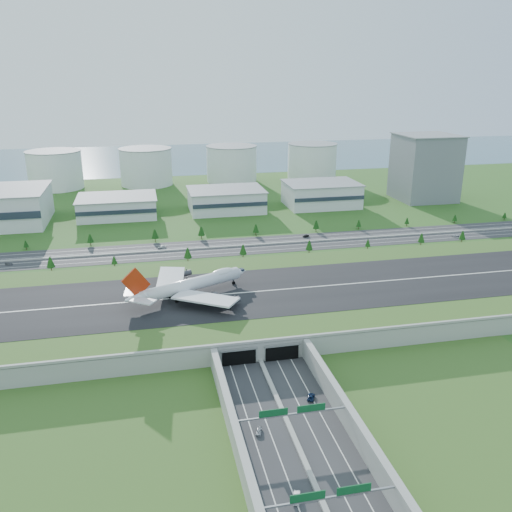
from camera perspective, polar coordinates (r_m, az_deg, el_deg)
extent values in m
plane|color=#26531A|center=(257.66, -1.95, -5.61)|extent=(1200.00, 1200.00, 0.00)
cube|color=gray|center=(256.02, -1.96, -4.80)|extent=(520.00, 100.00, 8.00)
cube|color=#2A561D|center=(254.40, -1.97, -3.96)|extent=(520.00, 100.00, 0.16)
cube|color=black|center=(254.35, -1.97, -3.93)|extent=(520.00, 58.00, 0.12)
cube|color=silver|center=(254.32, -1.97, -3.91)|extent=(520.00, 0.90, 0.02)
cube|color=gray|center=(210.36, 0.44, -8.96)|extent=(520.00, 1.20, 1.20)
cube|color=#28282B|center=(166.41, 5.28, -21.17)|extent=(34.00, 120.00, 0.12)
cube|color=gray|center=(166.16, 5.29, -21.07)|extent=(1.60, 120.00, 0.90)
cube|color=gray|center=(168.04, -2.02, -18.90)|extent=(2.40, 100.00, 8.00)
cube|color=gray|center=(176.59, 10.24, -17.11)|extent=(2.40, 100.00, 8.00)
cube|color=black|center=(210.81, -1.81, -10.58)|extent=(13.00, 1.20, 6.00)
cube|color=black|center=(214.05, 2.75, -10.10)|extent=(13.00, 1.20, 6.00)
cylinder|color=gray|center=(172.16, -2.60, -18.06)|extent=(0.70, 0.70, 7.00)
cylinder|color=gray|center=(180.87, 9.86, -16.31)|extent=(0.70, 0.70, 7.00)
cube|color=gray|center=(173.39, 3.84, -16.27)|extent=(38.00, 0.50, 0.50)
cube|color=#0C4C23|center=(171.20, 1.85, -16.17)|extent=(9.00, 0.30, 2.40)
cube|color=#0C4C23|center=(174.01, 5.84, -15.63)|extent=(9.00, 0.30, 2.40)
cylinder|color=gray|center=(156.31, 14.96, -23.33)|extent=(0.70, 0.70, 7.00)
cube|color=gray|center=(147.58, 7.87, -23.86)|extent=(38.00, 0.50, 0.50)
cube|color=#0C4C23|center=(145.03, 5.46, -23.92)|extent=(9.00, 0.30, 2.40)
cube|color=#0C4C23|center=(148.34, 10.28, -23.01)|extent=(9.00, 0.30, 2.40)
cube|color=#28282B|center=(345.34, -4.75, 0.83)|extent=(560.00, 36.00, 0.12)
cylinder|color=#3D2819|center=(326.01, -20.75, -1.22)|extent=(0.50, 0.50, 3.01)
cone|color=#14360E|center=(324.78, -20.83, -0.58)|extent=(4.68, 4.68, 6.02)
cylinder|color=#3D2819|center=(322.31, -14.66, -0.88)|extent=(0.50, 0.50, 2.24)
cone|color=#14360E|center=(321.38, -14.71, -0.40)|extent=(3.48, 3.48, 4.48)
cylinder|color=#3D2819|center=(322.53, -7.18, -0.30)|extent=(0.50, 0.50, 3.04)
cone|color=#14360E|center=(321.28, -7.21, 0.35)|extent=(4.73, 4.73, 6.08)
cylinder|color=#3D2819|center=(326.68, -1.37, 0.08)|extent=(0.50, 0.50, 2.90)
cone|color=#14360E|center=(325.51, -1.37, 0.70)|extent=(4.51, 4.51, 5.79)
cylinder|color=#3D2819|center=(336.45, 5.61, 0.56)|extent=(0.50, 0.50, 2.89)
cone|color=#14360E|center=(335.31, 5.63, 1.16)|extent=(4.49, 4.49, 5.78)
cylinder|color=#3D2819|center=(349.85, 11.66, 0.92)|extent=(0.50, 0.50, 2.22)
cone|color=#14360E|center=(349.00, 11.69, 1.36)|extent=(3.45, 3.45, 4.44)
cylinder|color=#3D2819|center=(365.77, 16.97, 1.32)|extent=(0.50, 0.50, 2.83)
cone|color=#14360E|center=(364.75, 17.02, 1.86)|extent=(4.40, 4.40, 5.66)
cylinder|color=#3D2819|center=(380.64, 20.85, 1.56)|extent=(0.50, 0.50, 2.80)
cone|color=#14360E|center=(379.66, 20.91, 2.08)|extent=(4.35, 4.35, 5.59)
cylinder|color=#3D2819|center=(371.09, -23.02, 0.80)|extent=(0.50, 0.50, 2.10)
cone|color=#14360E|center=(370.33, -23.08, 1.19)|extent=(3.27, 3.27, 4.20)
cylinder|color=#3D2819|center=(365.20, -17.01, 1.28)|extent=(0.50, 0.50, 2.77)
cone|color=#14360E|center=(364.19, -17.07, 1.81)|extent=(4.31, 4.31, 5.54)
cylinder|color=#3D2819|center=(363.56, -10.56, 1.74)|extent=(0.50, 0.50, 3.01)
cone|color=#14360E|center=(362.46, -10.59, 2.32)|extent=(4.68, 4.68, 6.02)
cylinder|color=#3D2819|center=(365.37, -5.76, 2.06)|extent=(0.50, 0.50, 3.03)
cone|color=#14360E|center=(364.27, -5.78, 2.64)|extent=(4.71, 4.71, 6.05)
cylinder|color=#3D2819|center=(371.04, -0.02, 2.41)|extent=(0.50, 0.50, 2.82)
cone|color=#14360E|center=(370.03, -0.02, 2.94)|extent=(4.38, 4.38, 5.63)
cylinder|color=#3D2819|center=(382.01, 6.33, 2.78)|extent=(0.50, 0.50, 2.91)
cone|color=#14360E|center=(381.00, 6.35, 3.32)|extent=(4.52, 4.52, 5.81)
cylinder|color=#3D2819|center=(392.99, 10.73, 2.99)|extent=(0.50, 0.50, 2.38)
cone|color=#14360E|center=(392.18, 10.76, 3.41)|extent=(3.71, 3.71, 4.77)
cylinder|color=#3D2819|center=(408.62, 15.58, 3.22)|extent=(0.50, 0.50, 2.21)
cone|color=#14360E|center=(407.89, 15.61, 3.60)|extent=(3.44, 3.44, 4.42)
cylinder|color=#3D2819|center=(427.53, 20.17, 3.42)|extent=(0.50, 0.50, 2.23)
cone|color=#14360E|center=(426.84, 20.21, 3.79)|extent=(3.46, 3.46, 4.45)
cylinder|color=#3D2819|center=(450.79, 24.67, 3.60)|extent=(0.50, 0.50, 2.05)
cone|color=#14360E|center=(450.18, 24.71, 3.92)|extent=(3.18, 3.18, 4.09)
cube|color=silver|center=(432.89, -14.39, 5.06)|extent=(58.00, 42.00, 15.00)
cube|color=silver|center=(437.15, -3.17, 5.89)|extent=(58.00, 42.00, 17.00)
cube|color=silver|center=(455.83, 6.88, 6.46)|extent=(58.00, 42.00, 19.00)
cube|color=slate|center=(495.46, 17.36, 8.86)|extent=(46.00, 46.00, 55.00)
cylinder|color=silver|center=(553.94, -20.39, 8.48)|extent=(50.00, 50.00, 35.00)
cylinder|color=silver|center=(548.23, -11.49, 9.18)|extent=(50.00, 50.00, 35.00)
cylinder|color=silver|center=(555.61, -2.58, 9.66)|extent=(50.00, 50.00, 35.00)
cylinder|color=silver|center=(575.59, 5.92, 9.90)|extent=(50.00, 50.00, 35.00)
cube|color=#3E6477|center=(719.98, -8.86, 10.18)|extent=(1200.00, 260.00, 0.06)
cylinder|color=silver|center=(251.33, -6.87, -3.02)|extent=(49.42, 27.12, 5.91)
cone|color=silver|center=(265.17, -1.70, -1.69)|extent=(9.19, 8.47, 5.91)
cone|color=silver|center=(239.77, -12.61, -4.37)|extent=(10.87, 9.25, 5.91)
ellipsoid|color=silver|center=(259.10, -3.54, -1.72)|extent=(13.37, 9.48, 3.64)
cube|color=silver|center=(238.31, -5.33, -4.46)|extent=(29.79, 25.23, 1.46)
cube|color=silver|center=(263.71, -8.94, -2.26)|extent=(15.38, 28.99, 1.46)
cylinder|color=#38383D|center=(245.73, -4.65, -4.21)|extent=(5.52, 4.53, 2.77)
cylinder|color=#38383D|center=(240.63, -2.26, -4.68)|extent=(5.52, 4.53, 2.77)
cylinder|color=#38383D|center=(263.41, -7.24, -2.67)|extent=(5.52, 4.53, 2.77)
cylinder|color=#38383D|center=(274.15, -7.33, -1.80)|extent=(5.52, 4.53, 2.77)
cube|color=silver|center=(234.76, -11.80, -4.63)|extent=(11.50, 10.38, 0.55)
cube|color=silver|center=(244.93, -13.02, -3.71)|extent=(6.43, 10.62, 0.55)
cube|color=#B7280C|center=(237.48, -12.53, -2.77)|extent=(12.30, 6.29, 13.85)
cylinder|color=black|center=(264.88, -2.37, -2.85)|extent=(1.76, 0.65, 1.76)
cylinder|color=black|center=(249.14, -7.22, -4.44)|extent=(1.76, 0.65, 1.76)
cylinder|color=black|center=(253.91, -7.89, -4.01)|extent=(1.76, 0.65, 1.76)
cylinder|color=black|center=(246.71, -8.34, -4.74)|extent=(1.76, 0.65, 1.76)
cylinder|color=black|center=(251.53, -8.99, -4.30)|extent=(1.76, 0.65, 1.76)
imported|color=#B5B4B9|center=(177.00, 0.31, -17.94)|extent=(3.06, 4.47, 1.41)
imported|color=silver|center=(155.96, 4.28, -24.01)|extent=(3.19, 5.12, 1.59)
imported|color=#0B1A39|center=(193.20, 5.82, -14.53)|extent=(4.14, 5.51, 1.39)
imported|color=slate|center=(345.43, -24.58, -0.74)|extent=(4.58, 3.17, 1.45)
imported|color=black|center=(368.34, 5.28, 2.11)|extent=(4.85, 3.07, 1.51)
imported|color=silver|center=(391.82, 20.27, 2.02)|extent=(5.19, 2.53, 1.42)
imported|color=silver|center=(348.47, -9.87, 0.93)|extent=(6.21, 3.96, 1.68)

